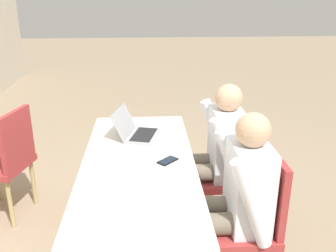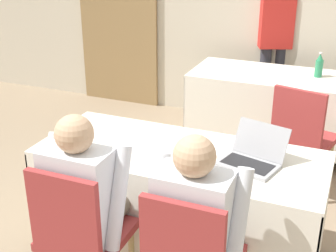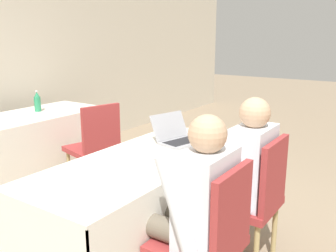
% 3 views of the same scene
% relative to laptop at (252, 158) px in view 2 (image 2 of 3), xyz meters
% --- Properties ---
extents(ground_plane, '(24.00, 24.00, 0.00)m').
position_rel_laptop_xyz_m(ground_plane, '(-0.44, -0.01, -0.79)').
color(ground_plane, gray).
extents(conference_table_near, '(1.79, 0.74, 0.75)m').
position_rel_laptop_xyz_m(conference_table_near, '(-0.44, -0.01, -0.23)').
color(conference_table_near, white).
rests_on(conference_table_near, ground_plane).
extents(conference_table_far, '(1.79, 0.74, 0.75)m').
position_rel_laptop_xyz_m(conference_table_far, '(-0.10, 1.87, -0.23)').
color(conference_table_far, white).
rests_on(conference_table_far, ground_plane).
extents(laptop, '(0.40, 0.39, 0.21)m').
position_rel_laptop_xyz_m(laptop, '(0.00, 0.00, 0.00)').
color(laptop, '#99999E').
rests_on(laptop, conference_table_near).
extents(cell_phone, '(0.15, 0.15, 0.01)m').
position_rel_laptop_xyz_m(cell_phone, '(-0.45, -0.20, -0.04)').
color(cell_phone, black).
rests_on(cell_phone, conference_table_near).
extents(paper_beside_laptop, '(0.24, 0.32, 0.00)m').
position_rel_laptop_xyz_m(paper_beside_laptop, '(-0.32, -0.01, -0.04)').
color(paper_beside_laptop, white).
rests_on(paper_beside_laptop, conference_table_near).
extents(water_bottle, '(0.07, 0.07, 0.23)m').
position_rel_laptop_xyz_m(water_bottle, '(0.17, 1.94, 0.06)').
color(water_bottle, '#288456').
rests_on(water_bottle, conference_table_far).
extents(chair_near_left, '(0.44, 0.44, 0.93)m').
position_rel_laptop_xyz_m(chair_near_left, '(-0.76, -0.68, -0.28)').
color(chair_near_left, tan).
rests_on(chair_near_left, ground_plane).
extents(chair_far_spare, '(0.54, 0.54, 0.93)m').
position_rel_laptop_xyz_m(chair_far_spare, '(0.17, 1.08, -0.28)').
color(chair_far_spare, tan).
rests_on(chair_far_spare, ground_plane).
extents(person_checkered_shirt, '(0.50, 0.52, 1.19)m').
position_rel_laptop_xyz_m(person_checkered_shirt, '(-0.76, -0.58, -0.12)').
color(person_checkered_shirt, '#665B4C').
rests_on(person_checkered_shirt, ground_plane).
extents(person_white_shirt, '(0.50, 0.52, 1.19)m').
position_rel_laptop_xyz_m(person_white_shirt, '(-0.13, -0.58, -0.12)').
color(person_white_shirt, '#665B4C').
rests_on(person_white_shirt, ground_plane).
extents(person_red_shirt, '(0.39, 0.31, 1.59)m').
position_rel_laptop_xyz_m(person_red_shirt, '(-0.35, 2.54, 0.12)').
color(person_red_shirt, '#33333D').
rests_on(person_red_shirt, ground_plane).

